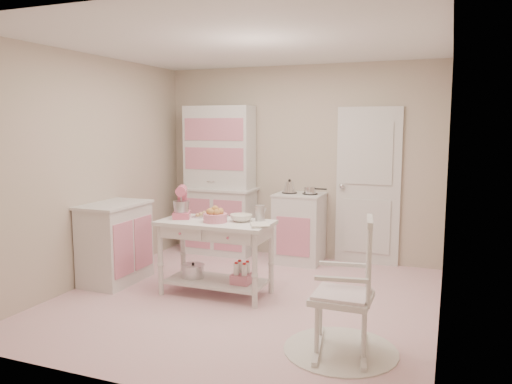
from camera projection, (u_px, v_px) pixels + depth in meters
room_shell at (245, 141)px, 4.98m from camera, size 3.84×3.84×2.62m
door at (368, 186)px, 6.45m from camera, size 0.82×0.05×2.04m
hutch at (218, 180)px, 6.99m from camera, size 1.06×0.50×2.08m
stove at (299, 228)px, 6.59m from camera, size 0.62×0.57×0.92m
base_cabinet at (115, 243)px, 5.75m from camera, size 0.54×0.84×0.92m
lace_rug at (341, 350)px, 4.02m from camera, size 0.92×0.92×0.01m
rocking_chair at (342, 285)px, 3.95m from camera, size 0.59×0.79×1.10m
work_table at (216, 258)px, 5.32m from camera, size 1.20×0.60×0.80m
stand_mixer at (181, 203)px, 5.42m from camera, size 0.30×0.34×0.34m
cookie_tray at (211, 216)px, 5.49m from camera, size 0.34×0.24×0.02m
bread_basket at (215, 218)px, 5.21m from camera, size 0.25×0.25×0.09m
mixing_bowl at (241, 218)px, 5.25m from camera, size 0.24×0.24×0.07m
metal_pitcher at (260, 213)px, 5.25m from camera, size 0.10×0.10×0.17m
recipe_book at (251, 225)px, 5.00m from camera, size 0.27×0.30×0.02m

